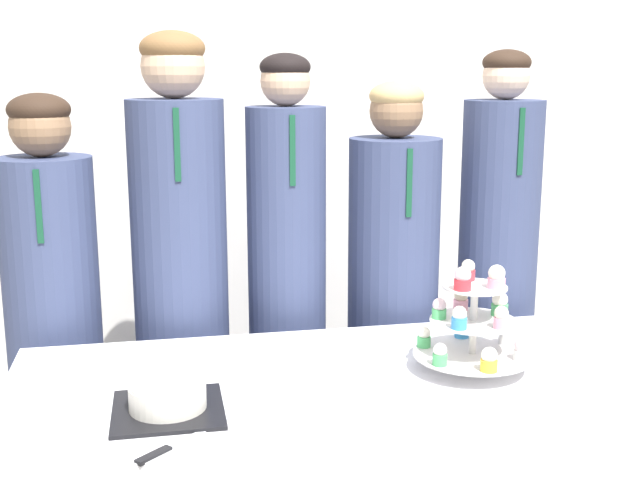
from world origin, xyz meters
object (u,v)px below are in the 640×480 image
(student_1, at_px, (182,294))
(student_4, at_px, (496,285))
(cake_knife, at_px, (172,446))
(cupcake_stand, at_px, (475,323))
(round_cake, at_px, (167,393))
(student_0, at_px, (55,329))
(student_2, at_px, (287,298))
(student_3, at_px, (392,307))

(student_1, xyz_separation_m, student_4, (1.11, -0.00, -0.03))
(cake_knife, bearing_deg, cupcake_stand, -21.22)
(cake_knife, xyz_separation_m, student_1, (0.05, 0.95, 0.08))
(round_cake, relative_size, student_0, 0.18)
(cake_knife, xyz_separation_m, student_4, (1.16, 0.95, 0.05))
(student_2, bearing_deg, student_3, 0.00)
(cake_knife, relative_size, student_4, 0.15)
(round_cake, relative_size, student_4, 0.17)
(student_2, height_order, student_4, student_4)
(student_2, xyz_separation_m, student_3, (0.37, 0.00, -0.05))
(student_0, xyz_separation_m, student_4, (1.52, 0.00, 0.07))
(cupcake_stand, xyz_separation_m, student_1, (-0.76, 0.65, -0.06))
(cake_knife, height_order, student_2, student_2)
(student_4, bearing_deg, cupcake_stand, -118.10)
(round_cake, xyz_separation_m, student_4, (1.17, 0.76, -0.00))
(round_cake, xyz_separation_m, student_3, (0.78, 0.76, -0.06))
(student_3, bearing_deg, student_4, -0.00)
(cake_knife, xyz_separation_m, cupcake_stand, (0.81, 0.30, 0.13))
(student_2, distance_m, student_4, 0.76)
(student_0, xyz_separation_m, student_3, (1.13, 0.00, 0.01))
(round_cake, relative_size, student_1, 0.16)
(student_3, bearing_deg, student_0, -180.00)
(student_2, relative_size, student_3, 1.06)
(cake_knife, distance_m, student_3, 1.23)
(round_cake, xyz_separation_m, student_1, (0.06, 0.76, 0.03))
(round_cake, xyz_separation_m, student_0, (-0.35, 0.76, -0.07))
(student_3, xyz_separation_m, student_4, (0.38, -0.00, 0.06))
(cupcake_stand, distance_m, student_0, 1.35)
(cupcake_stand, bearing_deg, student_2, 122.22)
(cake_knife, bearing_deg, student_3, 9.36)
(cupcake_stand, bearing_deg, student_3, 93.26)
(student_1, relative_size, student_3, 1.11)
(cake_knife, distance_m, student_0, 1.01)
(student_0, xyz_separation_m, student_1, (0.41, 0.00, 0.10))
(round_cake, xyz_separation_m, cupcake_stand, (0.82, 0.11, 0.09))
(cupcake_stand, height_order, student_0, student_0)
(student_3, bearing_deg, cupcake_stand, -86.74)
(student_2, bearing_deg, student_4, 0.00)
(student_2, bearing_deg, cake_knife, -113.07)
(cake_knife, height_order, cupcake_stand, cupcake_stand)
(cupcake_stand, xyz_separation_m, student_2, (-0.41, 0.65, -0.09))
(student_2, xyz_separation_m, student_4, (0.76, 0.00, 0.00))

